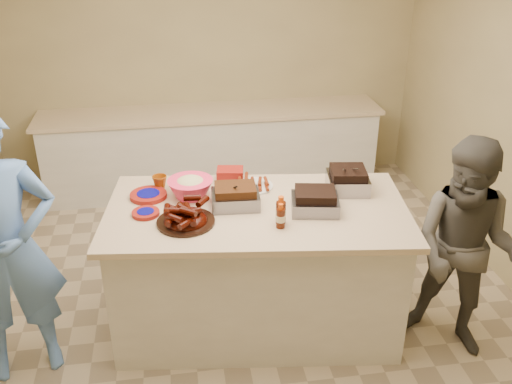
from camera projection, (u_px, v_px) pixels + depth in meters
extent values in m
cube|color=#47230F|center=(236.00, 206.00, 3.93)|extent=(0.34, 0.26, 0.10)
cube|color=black|center=(314.00, 210.00, 3.87)|extent=(0.36, 0.31, 0.09)
cube|color=gray|center=(347.00, 190.00, 4.14)|extent=(0.33, 0.33, 0.12)
cylinder|color=silver|center=(253.00, 187.00, 4.19)|extent=(0.32, 0.32, 0.05)
cube|color=#FFB307|center=(347.00, 190.00, 4.15)|extent=(0.33, 0.28, 0.07)
cylinder|color=#411305|center=(281.00, 223.00, 3.72)|extent=(0.07, 0.07, 0.19)
cylinder|color=#411305|center=(280.00, 227.00, 3.67)|extent=(0.06, 0.06, 0.17)
cylinder|color=#E0C200|center=(221.00, 204.00, 3.95)|extent=(0.05, 0.05, 0.12)
imported|color=silver|center=(242.00, 190.00, 4.15)|extent=(0.14, 0.06, 0.14)
cylinder|color=maroon|center=(149.00, 197.00, 4.04)|extent=(0.29, 0.29, 0.03)
cylinder|color=maroon|center=(146.00, 215.00, 3.82)|extent=(0.21, 0.21, 0.03)
imported|color=#90440A|center=(160.00, 188.00, 4.17)|extent=(0.12, 0.11, 0.11)
cube|color=maroon|center=(230.00, 181.00, 4.28)|extent=(0.21, 0.17, 0.10)
imported|color=#5988D5|center=(32.00, 363.00, 3.94)|extent=(1.11, 1.97, 0.44)
imported|color=#55524C|center=(448.00, 343.00, 4.12)|extent=(1.57, 1.71, 0.59)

